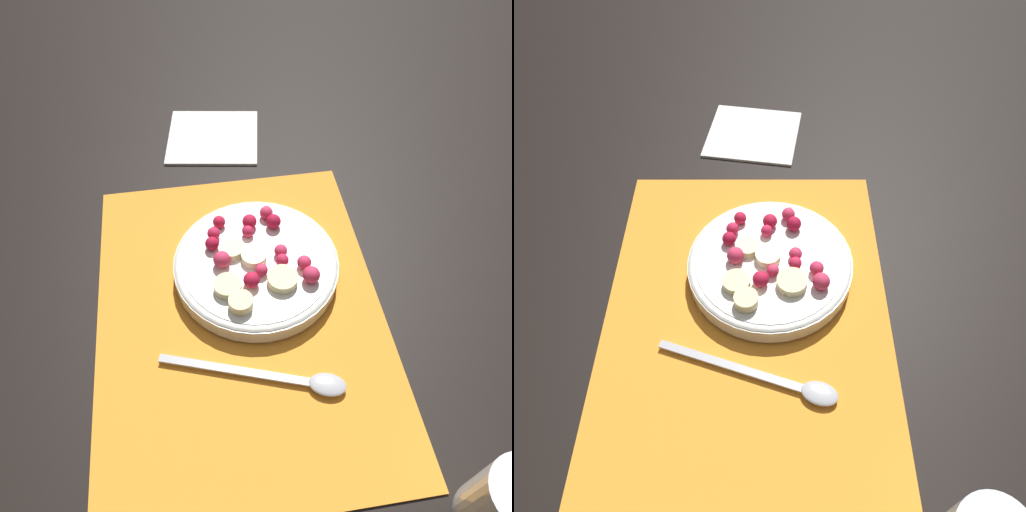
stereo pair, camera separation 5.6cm
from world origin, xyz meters
TOP-DOWN VIEW (x-y plane):
  - ground_plane at (0.00, 0.00)m, footprint 3.00×3.00m
  - placemat at (0.00, 0.00)m, footprint 0.45×0.33m
  - fruit_bowl at (-0.06, 0.03)m, footprint 0.20×0.20m
  - spoon at (0.09, 0.04)m, footprint 0.08×0.20m
  - drinking_glass at (0.25, 0.19)m, footprint 0.06×0.06m
  - napkin at (-0.33, -0.00)m, footprint 0.15×0.16m

SIDE VIEW (x-z plane):
  - ground_plane at x=0.00m, z-range 0.00..0.00m
  - placemat at x=0.00m, z-range 0.00..0.01m
  - napkin at x=-0.33m, z-range 0.00..0.01m
  - spoon at x=0.09m, z-range 0.01..0.01m
  - fruit_bowl at x=-0.06m, z-range 0.00..0.04m
  - drinking_glass at x=0.25m, z-range 0.00..0.09m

